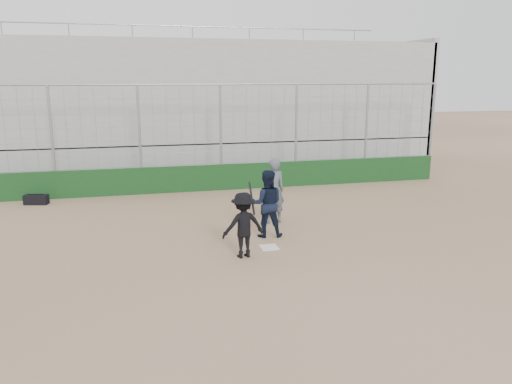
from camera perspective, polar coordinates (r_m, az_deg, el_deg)
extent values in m
plane|color=brown|center=(12.82, 1.50, -6.38)|extent=(90.00, 90.00, 0.00)
cube|color=white|center=(12.82, 1.50, -6.33)|extent=(0.44, 0.44, 0.02)
cube|color=#103514|center=(19.30, -3.97, 1.74)|extent=(18.00, 0.25, 1.00)
cylinder|color=gray|center=(19.07, -4.04, 6.16)|extent=(0.10, 0.10, 4.00)
cylinder|color=gray|center=(22.41, 19.42, 6.48)|extent=(0.10, 0.10, 4.00)
cylinder|color=gray|center=(18.94, -4.14, 12.18)|extent=(18.00, 0.07, 0.07)
cube|color=#949494|center=(24.08, -6.02, 4.66)|extent=(20.00, 6.70, 1.60)
cube|color=#949494|center=(23.84, -6.19, 11.57)|extent=(20.00, 6.70, 4.20)
cube|color=#949494|center=(27.09, 15.63, 9.64)|extent=(0.25, 6.70, 6.10)
cylinder|color=gray|center=(27.08, -7.30, 18.27)|extent=(20.00, 0.06, 0.06)
imported|color=black|center=(11.96, -1.48, -3.79)|extent=(1.11, 0.74, 1.59)
cylinder|color=black|center=(12.00, -0.48, -0.72)|extent=(0.07, 0.57, 0.71)
imported|color=black|center=(13.51, 1.22, -2.68)|extent=(1.01, 0.85, 1.21)
sphere|color=maroon|center=(13.38, 1.23, -0.65)|extent=(0.28, 0.28, 0.28)
imported|color=#4B545F|center=(14.76, 1.98, -0.23)|extent=(0.76, 0.54, 1.76)
cube|color=black|center=(18.66, -23.82, -0.79)|extent=(0.84, 0.51, 0.33)
cylinder|color=black|center=(18.62, -23.87, -0.24)|extent=(0.50, 0.16, 0.04)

